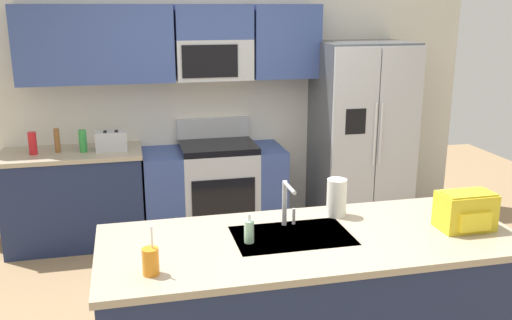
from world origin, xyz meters
The scene contains 14 objects.
kitchen_wall_unit centered at (-0.14, 2.08, 1.47)m, with size 5.20×0.43×2.60m.
back_counter centered at (-1.43, 1.80, 0.45)m, with size 1.26×0.63×0.90m.
range_oven centered at (-0.12, 1.80, 0.44)m, with size 1.36×0.61×1.10m.
refrigerator centered at (1.38, 1.73, 0.93)m, with size 0.90×0.76×1.85m.
island_counter centered at (0.08, -0.58, 0.45)m, with size 2.42×0.96×0.90m.
toaster centered at (-1.07, 1.75, 0.99)m, with size 0.28×0.16×0.18m.
pepper_mill centered at (-1.54, 1.80, 1.01)m, with size 0.05×0.05×0.22m, color brown.
bottle_red centered at (-1.75, 1.77, 1.00)m, with size 0.07×0.07×0.20m, color red.
bottle_green centered at (-1.32, 1.76, 1.00)m, with size 0.07×0.07×0.20m, color green.
sink_faucet centered at (-0.02, -0.39, 1.07)m, with size 0.08×0.21×0.28m.
drink_cup_orange centered at (-0.85, -0.84, 0.97)m, with size 0.08×0.08×0.26m.
soap_dispenser centered at (-0.29, -0.57, 0.97)m, with size 0.06×0.06×0.17m.
paper_towel_roll centered at (0.34, -0.28, 1.02)m, with size 0.12×0.12×0.24m, color white.
backpack centered at (1.01, -0.66, 1.02)m, with size 0.32×0.22×0.23m.
Camera 1 is at (-0.92, -3.44, 2.19)m, focal length 39.63 mm.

